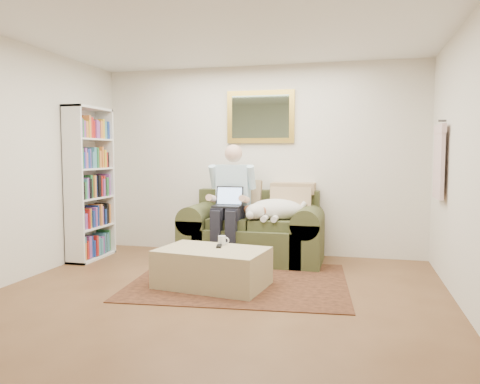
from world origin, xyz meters
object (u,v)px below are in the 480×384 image
at_px(seated_man, 230,204).
at_px(ottoman, 213,268).
at_px(laptop, 228,201).
at_px(coffee_mug, 222,240).
at_px(sofa, 253,237).
at_px(sleeping_dog, 276,209).
at_px(bookshelf, 90,184).

bearing_deg(seated_man, ottoman, -83.90).
relative_size(laptop, coffee_mug, 3.49).
relative_size(sofa, laptop, 5.15).
xyz_separation_m(sleeping_dog, coffee_mug, (-0.43, -0.99, -0.24)).
bearing_deg(bookshelf, laptop, 5.48).
bearing_deg(seated_man, coffee_mug, -80.17).
bearing_deg(coffee_mug, ottoman, -98.83).
distance_m(laptop, sleeping_dog, 0.62).
distance_m(seated_man, coffee_mug, 0.97).
relative_size(sleeping_dog, bookshelf, 0.37).
distance_m(sofa, laptop, 0.60).
height_order(seated_man, bookshelf, bookshelf).
relative_size(coffee_mug, bookshelf, 0.05).
relative_size(seated_man, ottoman, 1.37).
bearing_deg(bookshelf, sofa, 11.01).
xyz_separation_m(sofa, ottoman, (-0.15, -1.31, -0.11)).
bearing_deg(seated_man, bookshelf, -172.39).
bearing_deg(ottoman, bookshelf, 155.52).
xyz_separation_m(sleeping_dog, bookshelf, (-2.44, -0.32, 0.31)).
height_order(seated_man, ottoman, seated_man).
height_order(laptop, ottoman, laptop).
bearing_deg(laptop, seated_man, 90.00).
distance_m(laptop, ottoman, 1.23).
bearing_deg(laptop, ottoman, -83.51).
bearing_deg(sleeping_dog, coffee_mug, -113.79).
distance_m(sofa, seated_man, 0.55).
distance_m(coffee_mug, bookshelf, 2.18).
relative_size(ottoman, bookshelf, 0.55).
xyz_separation_m(sofa, bookshelf, (-2.12, -0.41, 0.69)).
distance_m(seated_man, laptop, 0.08).
relative_size(seated_man, sleeping_dog, 2.04).
bearing_deg(seated_man, sofa, 31.45).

